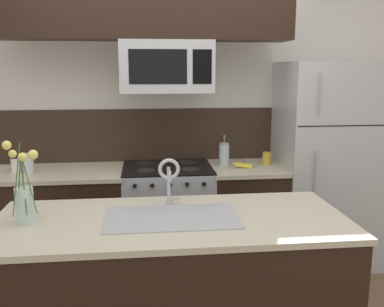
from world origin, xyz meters
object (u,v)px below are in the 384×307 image
at_px(stove_range, 168,218).
at_px(banana_bunch, 243,165).
at_px(refrigerator, 326,164).
at_px(french_press, 224,154).
at_px(coffee_tin, 267,158).
at_px(sink_faucet, 169,175).
at_px(storage_jar_tall, 16,164).
at_px(storage_jar_medium, 28,163).
at_px(flower_vase, 24,199).
at_px(microwave, 166,67).

relative_size(stove_range, banana_bunch, 4.86).
relative_size(refrigerator, french_press, 6.77).
xyz_separation_m(banana_bunch, french_press, (-0.15, 0.12, 0.08)).
bearing_deg(refrigerator, stove_range, -179.20).
relative_size(coffee_tin, sink_faucet, 0.36).
distance_m(banana_bunch, french_press, 0.21).
bearing_deg(french_press, stove_range, -173.21).
xyz_separation_m(banana_bunch, coffee_tin, (0.24, 0.11, 0.03)).
xyz_separation_m(refrigerator, sink_faucet, (-1.48, -1.05, 0.20)).
bearing_deg(storage_jar_tall, storage_jar_medium, -17.61).
distance_m(stove_range, sink_faucet, 1.22).
bearing_deg(banana_bunch, stove_range, 174.76).
height_order(storage_jar_tall, banana_bunch, storage_jar_tall).
relative_size(refrigerator, flower_vase, 3.78).
distance_m(stove_range, storage_jar_medium, 1.25).
xyz_separation_m(french_press, coffee_tin, (0.39, -0.01, -0.04)).
distance_m(refrigerator, sink_faucet, 1.82).
relative_size(storage_jar_tall, flower_vase, 0.28).
relative_size(refrigerator, sink_faucet, 5.90).
distance_m(stove_range, microwave, 1.30).
height_order(stove_range, microwave, microwave).
bearing_deg(refrigerator, microwave, -178.36).
height_order(coffee_tin, sink_faucet, sink_faucet).
relative_size(sink_faucet, flower_vase, 0.64).
height_order(microwave, flower_vase, microwave).
relative_size(microwave, french_press, 2.79).
height_order(banana_bunch, french_press, french_press).
height_order(french_press, coffee_tin, french_press).
bearing_deg(sink_faucet, storage_jar_medium, 137.70).
bearing_deg(microwave, flower_vase, -125.05).
distance_m(stove_range, french_press, 0.75).
height_order(banana_bunch, coffee_tin, coffee_tin).
bearing_deg(banana_bunch, flower_vase, -141.99).
bearing_deg(french_press, banana_bunch, -38.91).
xyz_separation_m(storage_jar_tall, coffee_tin, (2.13, 0.05, -0.01)).
distance_m(storage_jar_tall, coffee_tin, 2.13).
bearing_deg(refrigerator, french_press, 177.52).
bearing_deg(refrigerator, storage_jar_medium, -178.71).
height_order(stove_range, storage_jar_tall, storage_jar_tall).
bearing_deg(banana_bunch, sink_faucet, -125.68).
xyz_separation_m(coffee_tin, flower_vase, (-1.74, -1.29, 0.08)).
height_order(microwave, coffee_tin, microwave).
relative_size(stove_range, refrigerator, 0.51).
xyz_separation_m(refrigerator, french_press, (-0.93, 0.04, 0.11)).
height_order(storage_jar_tall, french_press, french_press).
relative_size(stove_range, microwave, 1.25).
xyz_separation_m(microwave, french_press, (0.50, 0.08, -0.75)).
distance_m(microwave, french_press, 0.91).
height_order(refrigerator, storage_jar_medium, refrigerator).
distance_m(refrigerator, flower_vase, 2.61).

